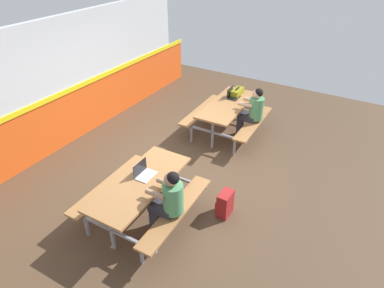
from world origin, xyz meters
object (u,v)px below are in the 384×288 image
(laptop_silver, at_px, (144,173))
(backpack_dark, at_px, (225,204))
(picnic_table_left, at_px, (141,190))
(student_further, at_px, (253,109))
(student_nearer, at_px, (168,199))
(laptop_dark, at_px, (233,96))
(picnic_table_right, at_px, (227,110))
(toolbox_grey, at_px, (237,92))

(laptop_silver, bearing_deg, backpack_dark, -62.83)
(picnic_table_left, height_order, backpack_dark, picnic_table_left)
(picnic_table_left, relative_size, student_further, 1.52)
(student_nearer, height_order, backpack_dark, student_nearer)
(laptop_dark, bearing_deg, picnic_table_right, -172.23)
(picnic_table_right, distance_m, student_nearer, 3.22)
(picnic_table_left, xyz_separation_m, toolbox_grey, (3.64, 0.03, 0.24))
(picnic_table_right, bearing_deg, student_nearer, -169.68)
(picnic_table_left, bearing_deg, picnic_table_right, 0.32)
(picnic_table_right, xyz_separation_m, student_nearer, (-3.16, -0.58, 0.13))
(backpack_dark, bearing_deg, laptop_dark, 23.10)
(picnic_table_right, xyz_separation_m, student_further, (0.08, -0.55, 0.13))
(picnic_table_right, distance_m, laptop_silver, 2.95)
(toolbox_grey, bearing_deg, picnic_table_left, -179.48)
(picnic_table_right, height_order, toolbox_grey, toolbox_grey)
(picnic_table_right, distance_m, laptop_dark, 0.41)
(student_nearer, height_order, laptop_dark, student_nearer)
(picnic_table_right, relative_size, toolbox_grey, 4.59)
(picnic_table_left, distance_m, student_further, 3.23)
(picnic_table_left, bearing_deg, backpack_dark, -55.99)
(picnic_table_left, bearing_deg, toolbox_grey, 0.52)
(picnic_table_right, height_order, backpack_dark, picnic_table_right)
(laptop_dark, bearing_deg, picnic_table_left, -178.92)
(student_further, bearing_deg, student_nearer, -179.62)
(toolbox_grey, distance_m, backpack_dark, 3.17)
(student_further, distance_m, laptop_dark, 0.66)
(student_nearer, bearing_deg, picnic_table_left, 83.51)
(picnic_table_left, height_order, student_further, student_further)
(laptop_silver, distance_m, toolbox_grey, 3.48)
(backpack_dark, bearing_deg, picnic_table_right, 25.14)
(student_nearer, bearing_deg, student_further, 0.38)
(student_nearer, bearing_deg, picnic_table_right, 10.32)
(laptop_dark, bearing_deg, student_nearer, -169.93)
(picnic_table_left, bearing_deg, laptop_dark, 1.08)
(student_nearer, distance_m, laptop_dark, 3.57)
(student_nearer, distance_m, laptop_silver, 0.64)
(student_further, xyz_separation_m, laptop_silver, (-3.03, 0.58, 0.08))
(picnic_table_right, distance_m, backpack_dark, 2.64)
(student_nearer, relative_size, backpack_dark, 2.74)
(picnic_table_left, height_order, toolbox_grey, toolbox_grey)
(backpack_dark, bearing_deg, picnic_table_left, 124.01)
(laptop_silver, xyz_separation_m, laptop_dark, (3.29, 0.02, 0.00))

